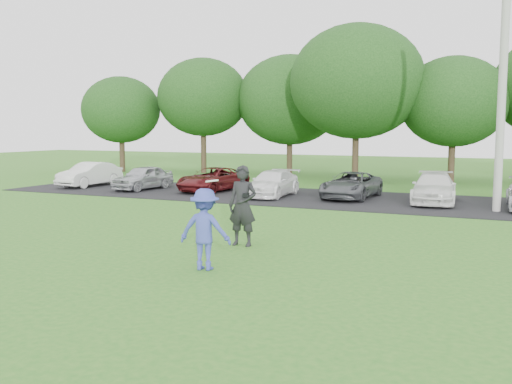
# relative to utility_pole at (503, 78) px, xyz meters

# --- Properties ---
(ground) EXTENTS (100.00, 100.00, 0.00)m
(ground) POSITION_rel_utility_pole_xyz_m (-5.58, -11.78, -4.65)
(ground) COLOR #2A7020
(ground) RESTS_ON ground
(parking_lot) EXTENTS (32.00, 6.50, 0.03)m
(parking_lot) POSITION_rel_utility_pole_xyz_m (-5.58, 1.22, -4.64)
(parking_lot) COLOR black
(parking_lot) RESTS_ON ground
(utility_pole) EXTENTS (0.28, 0.28, 9.30)m
(utility_pole) POSITION_rel_utility_pole_xyz_m (0.00, 0.00, 0.00)
(utility_pole) COLOR #ADADA8
(utility_pole) RESTS_ON ground
(frisbee_player) EXTENTS (1.19, 0.80, 1.91)m
(frisbee_player) POSITION_rel_utility_pole_xyz_m (-5.36, -11.38, -3.80)
(frisbee_player) COLOR #3B46A7
(frisbee_player) RESTS_ON ground
(camera_bystander) EXTENTS (0.75, 0.50, 2.02)m
(camera_bystander) POSITION_rel_utility_pole_xyz_m (-5.68, -8.87, -3.64)
(camera_bystander) COLOR black
(camera_bystander) RESTS_ON ground
(parked_cars) EXTENTS (28.42, 4.68, 1.19)m
(parked_cars) POSITION_rel_utility_pole_xyz_m (-4.91, 1.27, -4.06)
(parked_cars) COLOR white
(parked_cars) RESTS_ON parking_lot
(tree_row) EXTENTS (42.39, 9.85, 8.64)m
(tree_row) POSITION_rel_utility_pole_xyz_m (-4.07, 10.98, 0.26)
(tree_row) COLOR #38281C
(tree_row) RESTS_ON ground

